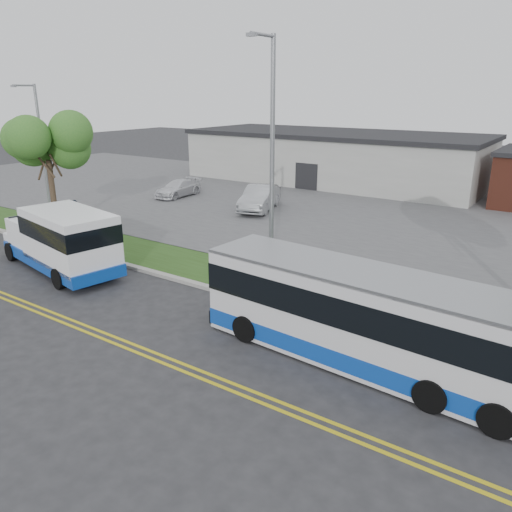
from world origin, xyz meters
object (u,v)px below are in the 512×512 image
Objects in this scene: pedestrian at (76,214)px; parked_car_b at (178,188)px; tree_west at (46,140)px; transit_bus at (365,319)px; streetlight_far at (41,144)px; streetlight_near at (271,159)px; parked_car_a at (260,198)px; shuttle_bus at (63,239)px.

pedestrian is 10.20m from parked_car_b.
transit_bus is at bearing -10.97° from tree_west.
streetlight_near is at bearing -8.05° from streetlight_far.
streetlight_near reaches higher than pedestrian.
pedestrian is at bearing 170.21° from transit_bus.
tree_west is 11.78m from parked_car_b.
pedestrian reaches higher than parked_car_a.
tree_west is 13.37m from parked_car_a.
streetlight_far is 4.86× the size of pedestrian.
streetlight_near is at bearing 147.38° from pedestrian.
parked_car_b is at bearing 68.73° from streetlight_far.
tree_west reaches higher than parked_car_b.
streetlight_far is at bearing 151.02° from tree_west.
transit_bus is at bearing -14.18° from streetlight_far.
shuttle_bus reaches higher than transit_bus.
pedestrian is at bearing -85.24° from parked_car_b.
tree_west is 15.01m from streetlight_near.
parked_car_b is at bearing 159.16° from parked_car_a.
shuttle_bus is (6.48, -4.04, -3.60)m from tree_west.
tree_west is 0.73× the size of streetlight_near.
shuttle_bus is 14.63m from parked_car_a.
transit_bus is at bearing 10.64° from shuttle_bus.
streetlight_near is 0.92× the size of transit_bus.
pedestrian is (0.76, 0.80, -4.20)m from tree_west.
streetlight_near reaches higher than shuttle_bus.
tree_west reaches higher than parked_car_a.
streetlight_near is 9.95m from shuttle_bus.
tree_west is 0.89× the size of shuttle_bus.
streetlight_near is 2.28× the size of parked_car_b.
parked_car_a reaches higher than parked_car_b.
parked_car_a is 7.65m from parked_car_b.
tree_west is at bearing 178.20° from streetlight_near.
transit_bus is 19.85m from parked_car_a.
streetlight_far is 1.61× the size of parked_car_a.
transit_bus reaches higher than parked_car_b.
parked_car_b is (-15.62, 11.37, -4.53)m from streetlight_near.
transit_bus is (24.52, -6.19, -3.04)m from streetlight_far.
tree_west is 4.34m from pedestrian.
pedestrian is at bearing -141.03° from parked_car_a.
streetlight_near is (15.00, -0.47, 0.11)m from tree_west.
tree_west is at bearing -89.77° from parked_car_b.
shuttle_bus is at bearing 112.25° from pedestrian.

